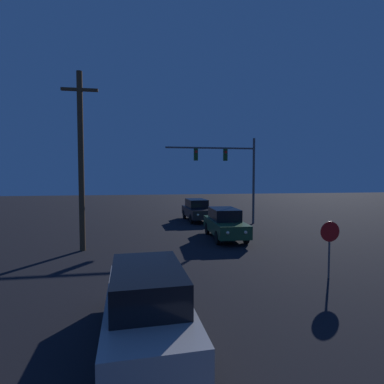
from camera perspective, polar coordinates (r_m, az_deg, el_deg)
car_near at (r=7.20m, az=-8.56°, el=-20.16°), size 2.03×4.97×1.79m
car_mid at (r=18.21m, az=6.28°, el=-5.90°), size 1.88×4.93×1.79m
car_far at (r=25.20m, az=0.94°, el=-3.38°), size 2.01×4.97×1.79m
traffic_signal_mast at (r=23.37m, az=7.49°, el=4.94°), size 6.99×0.30×6.69m
stop_sign at (r=12.17m, az=24.75°, el=-8.07°), size 0.74×0.07×2.10m
utility_pole at (r=15.92m, az=-20.39°, el=5.93°), size 1.75×0.28×8.88m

